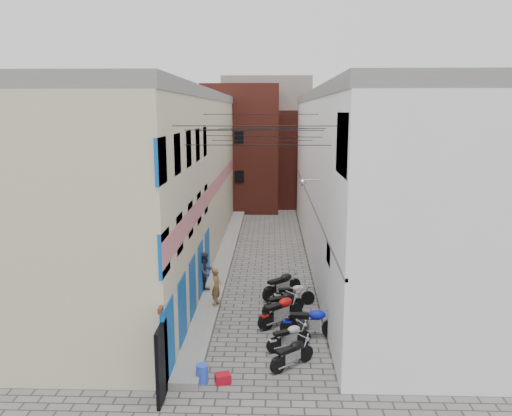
# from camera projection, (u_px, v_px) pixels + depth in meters

# --- Properties ---
(ground) EXTENTS (90.00, 90.00, 0.00)m
(ground) POSITION_uv_depth(u_px,v_px,m) (253.00, 393.00, 14.30)
(ground) COLOR #5D5B58
(ground) RESTS_ON ground
(plinth) EXTENTS (0.90, 26.00, 0.25)m
(plinth) POSITION_uv_depth(u_px,v_px,m) (225.00, 257.00, 27.09)
(plinth) COLOR slate
(plinth) RESTS_ON ground
(building_left) EXTENTS (5.10, 27.00, 9.00)m
(building_left) POSITION_uv_depth(u_px,v_px,m) (168.00, 177.00, 26.30)
(building_left) COLOR beige
(building_left) RESTS_ON ground
(building_right) EXTENTS (5.94, 26.00, 9.00)m
(building_right) POSITION_uv_depth(u_px,v_px,m) (358.00, 178.00, 26.03)
(building_right) COLOR white
(building_right) RESTS_ON ground
(building_far_brick_left) EXTENTS (6.00, 6.00, 10.00)m
(building_far_brick_left) POSITION_uv_depth(u_px,v_px,m) (241.00, 148.00, 40.88)
(building_far_brick_left) COLOR maroon
(building_far_brick_left) RESTS_ON ground
(building_far_brick_right) EXTENTS (5.00, 6.00, 8.00)m
(building_far_brick_right) POSITION_uv_depth(u_px,v_px,m) (301.00, 158.00, 42.88)
(building_far_brick_right) COLOR maroon
(building_far_brick_right) RESTS_ON ground
(building_far_concrete) EXTENTS (8.00, 5.00, 11.00)m
(building_far_concrete) POSITION_uv_depth(u_px,v_px,m) (267.00, 138.00, 46.61)
(building_far_concrete) COLOR slate
(building_far_concrete) RESTS_ON ground
(far_shopfront) EXTENTS (2.00, 0.30, 2.40)m
(far_shopfront) POSITION_uv_depth(u_px,v_px,m) (265.00, 199.00, 38.79)
(far_shopfront) COLOR black
(far_shopfront) RESTS_ON ground
(overhead_wires) EXTENTS (5.80, 13.02, 1.32)m
(overhead_wires) POSITION_uv_depth(u_px,v_px,m) (260.00, 131.00, 20.44)
(overhead_wires) COLOR black
(overhead_wires) RESTS_ON ground
(motorcycle_a) EXTENTS (1.69, 1.54, 1.01)m
(motorcycle_a) POSITION_uv_depth(u_px,v_px,m) (292.00, 352.00, 15.61)
(motorcycle_a) COLOR black
(motorcycle_a) RESTS_ON ground
(motorcycle_b) EXTENTS (1.74, 1.30, 0.98)m
(motorcycle_b) POSITION_uv_depth(u_px,v_px,m) (289.00, 335.00, 16.83)
(motorcycle_b) COLOR #A3A3A7
(motorcycle_b) RESTS_ON ground
(motorcycle_c) EXTENTS (2.18, 0.73, 1.26)m
(motorcycle_c) POSITION_uv_depth(u_px,v_px,m) (310.00, 321.00, 17.68)
(motorcycle_c) COLOR #0B14AC
(motorcycle_c) RESTS_ON ground
(motorcycle_d) EXTENTS (2.05, 1.91, 1.24)m
(motorcycle_d) POSITION_uv_depth(u_px,v_px,m) (281.00, 309.00, 18.73)
(motorcycle_d) COLOR #BB0E0D
(motorcycle_d) RESTS_ON ground
(motorcycle_e) EXTENTS (1.92, 1.43, 1.08)m
(motorcycle_e) POSITION_uv_depth(u_px,v_px,m) (283.00, 302.00, 19.67)
(motorcycle_e) COLOR black
(motorcycle_e) RESTS_ON ground
(motorcycle_f) EXTENTS (1.88, 0.88, 1.05)m
(motorcycle_f) POSITION_uv_depth(u_px,v_px,m) (294.00, 293.00, 20.65)
(motorcycle_f) COLOR #9E9EA2
(motorcycle_f) RESTS_ON ground
(motorcycle_g) EXTENTS (2.06, 1.98, 1.26)m
(motorcycle_g) POSITION_uv_depth(u_px,v_px,m) (282.00, 284.00, 21.49)
(motorcycle_g) COLOR black
(motorcycle_g) RESTS_ON ground
(person_a) EXTENTS (0.46, 0.62, 1.55)m
(person_a) POSITION_uv_depth(u_px,v_px,m) (216.00, 287.00, 19.97)
(person_a) COLOR brown
(person_a) RESTS_ON plinth
(person_b) EXTENTS (1.02, 1.07, 1.74)m
(person_b) POSITION_uv_depth(u_px,v_px,m) (205.00, 272.00, 21.52)
(person_b) COLOR #2C2E43
(person_b) RESTS_ON plinth
(water_jug_near) EXTENTS (0.37, 0.37, 0.57)m
(water_jug_near) POSITION_uv_depth(u_px,v_px,m) (202.00, 374.00, 14.78)
(water_jug_near) COLOR blue
(water_jug_near) RESTS_ON ground
(water_jug_far) EXTENTS (0.37, 0.37, 0.49)m
(water_jug_far) POSITION_uv_depth(u_px,v_px,m) (202.00, 375.00, 14.79)
(water_jug_far) COLOR blue
(water_jug_far) RESTS_ON ground
(red_crate) EXTENTS (0.53, 0.45, 0.28)m
(red_crate) POSITION_uv_depth(u_px,v_px,m) (223.00, 378.00, 14.79)
(red_crate) COLOR maroon
(red_crate) RESTS_ON ground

